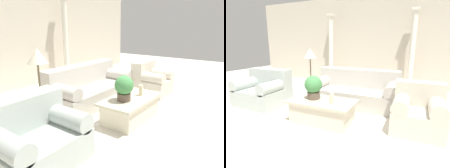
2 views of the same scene
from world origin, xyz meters
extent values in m
plane|color=silver|center=(0.00, 0.00, 0.00)|extent=(16.00, 16.00, 0.00)
cube|color=beige|center=(0.00, 3.28, 1.60)|extent=(10.00, 0.06, 3.20)
cube|color=#B7B2A8|center=(0.17, 0.84, 0.21)|extent=(2.10, 0.95, 0.41)
cube|color=#B7B2A8|center=(0.17, 1.15, 0.64)|extent=(2.10, 0.33, 0.46)
cylinder|color=#B7B2A8|center=(-0.74, 0.84, 0.52)|extent=(0.28, 0.95, 0.28)
cylinder|color=#B7B2A8|center=(1.08, 0.84, 0.52)|extent=(0.28, 0.95, 0.28)
cube|color=#AAB3AC|center=(-1.97, -0.09, 0.21)|extent=(1.18, 0.95, 0.41)
cube|color=#AAB3AC|center=(-1.97, 0.22, 0.64)|extent=(1.18, 0.33, 0.46)
cylinder|color=#AAB3AC|center=(-2.42, -0.09, 0.52)|extent=(0.28, 0.95, 0.28)
cylinder|color=#AAB3AC|center=(-1.52, -0.09, 0.52)|extent=(0.28, 0.95, 0.28)
cube|color=beige|center=(-0.08, -0.36, 0.20)|extent=(1.15, 0.62, 0.40)
cube|color=#BCB398|center=(-0.08, -0.36, 0.42)|extent=(1.30, 0.71, 0.04)
cylinder|color=brown|center=(-0.28, -0.33, 0.51)|extent=(0.25, 0.25, 0.14)
sphere|color=#428447|center=(-0.28, -0.33, 0.73)|extent=(0.35, 0.35, 0.35)
cylinder|color=beige|center=(0.17, -0.43, 0.54)|extent=(0.08, 0.08, 0.20)
cylinder|color=brown|center=(-1.15, 0.91, 0.01)|extent=(0.25, 0.25, 0.03)
cylinder|color=brown|center=(-1.15, 0.91, 0.58)|extent=(0.04, 0.04, 1.10)
cone|color=beige|center=(-1.15, 0.91, 1.26)|extent=(0.36, 0.36, 0.26)
cylinder|color=silver|center=(1.36, 2.92, 1.26)|extent=(0.17, 0.17, 2.51)
cube|color=beige|center=(1.63, 0.00, 0.20)|extent=(0.84, 0.84, 0.40)
cube|color=beige|center=(1.63, 0.27, 0.62)|extent=(0.84, 0.29, 0.44)
cylinder|color=beige|center=(1.35, 0.00, 0.49)|extent=(0.28, 0.84, 0.28)
cylinder|color=beige|center=(1.91, 0.00, 0.49)|extent=(0.28, 0.84, 0.28)
camera|label=1|loc=(-3.46, -2.34, 1.80)|focal=35.00mm
camera|label=2|loc=(1.53, -3.17, 1.51)|focal=28.00mm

